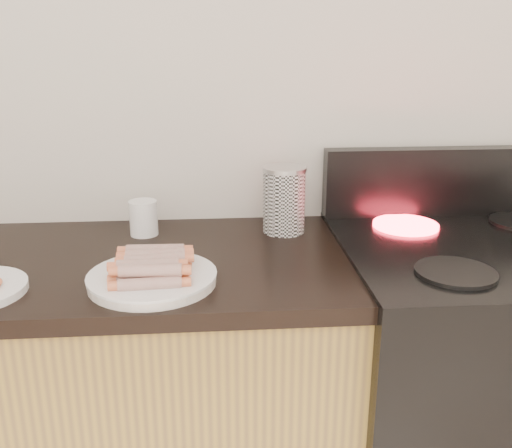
{
  "coord_description": "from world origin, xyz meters",
  "views": [
    {
      "loc": [
        0.07,
        0.37,
        1.41
      ],
      "look_at": [
        0.17,
        1.62,
        1.0
      ],
      "focal_mm": 40.0,
      "sensor_mm": 36.0,
      "label": 1
    }
  ],
  "objects": [
    {
      "name": "stove",
      "position": [
        0.78,
        1.68,
        0.46
      ],
      "size": [
        0.76,
        0.65,
        0.91
      ],
      "color": "black",
      "rests_on": "floor"
    },
    {
      "name": "wall_back",
      "position": [
        0.0,
        2.0,
        1.3
      ],
      "size": [
        4.0,
        0.04,
        2.6
      ],
      "primitive_type": "cube",
      "color": "silver",
      "rests_on": "ground"
    },
    {
      "name": "stove_panel",
      "position": [
        0.78,
        1.96,
        1.01
      ],
      "size": [
        0.76,
        0.06,
        0.2
      ],
      "primitive_type": "cube",
      "color": "black",
      "rests_on": "stove"
    },
    {
      "name": "burner_far_left",
      "position": [
        0.61,
        1.84,
        0.92
      ],
      "size": [
        0.18,
        0.18,
        0.01
      ],
      "primitive_type": "cylinder",
      "color": "#FF1E2D",
      "rests_on": "stove"
    },
    {
      "name": "canister",
      "position": [
        0.27,
        1.86,
        0.99
      ],
      "size": [
        0.12,
        0.12,
        0.18
      ],
      "rotation": [
        0.0,
        0.0,
        0.25
      ],
      "color": "silver",
      "rests_on": "counter_slab"
    },
    {
      "name": "main_plate",
      "position": [
        -0.06,
        1.53,
        0.91
      ],
      "size": [
        0.33,
        0.33,
        0.02
      ],
      "primitive_type": "cylinder",
      "rotation": [
        0.0,
        0.0,
        0.22
      ],
      "color": "white",
      "rests_on": "counter_slab"
    },
    {
      "name": "mug",
      "position": [
        -0.11,
        1.87,
        0.95
      ],
      "size": [
        0.1,
        0.1,
        0.1
      ],
      "primitive_type": "cylinder",
      "rotation": [
        0.0,
        0.0,
        0.42
      ],
      "color": "white",
      "rests_on": "counter_slab"
    },
    {
      "name": "burner_near_left",
      "position": [
        0.61,
        1.51,
        0.92
      ],
      "size": [
        0.18,
        0.18,
        0.01
      ],
      "primitive_type": "cylinder",
      "color": "black",
      "rests_on": "stove"
    },
    {
      "name": "hotdog_pile",
      "position": [
        -0.06,
        1.53,
        0.94
      ],
      "size": [
        0.13,
        0.18,
        0.05
      ],
      "rotation": [
        0.0,
        0.0,
        0.01
      ],
      "color": "maroon",
      "rests_on": "main_plate"
    }
  ]
}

